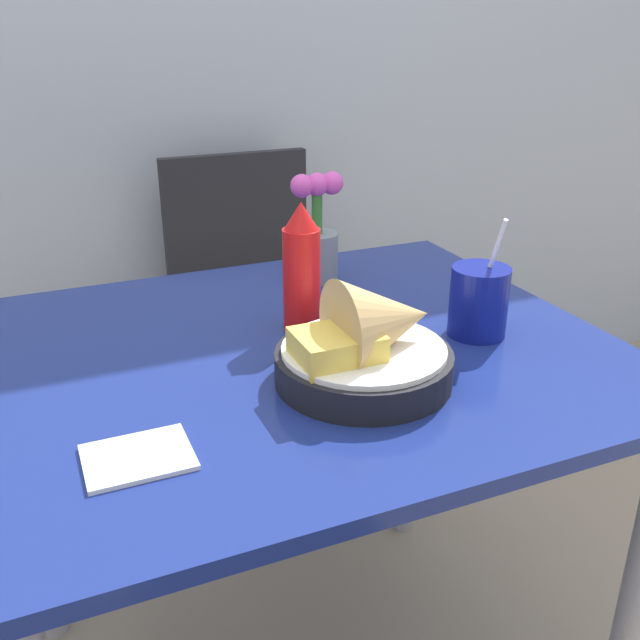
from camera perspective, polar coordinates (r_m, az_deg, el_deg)
name	(u,v)px	position (r m, az deg, el deg)	size (l,w,h in m)	color
dining_table	(296,410)	(1.19, -1.91, -7.24)	(1.00, 0.84, 0.77)	navy
chair_far_window	(249,299)	(1.97, -5.69, 1.65)	(0.40, 0.40, 0.92)	black
food_basket	(371,345)	(1.02, 4.07, -2.02)	(0.26, 0.26, 0.16)	black
ketchup_bottle	(302,270)	(1.16, -1.49, 4.04)	(0.06, 0.06, 0.22)	red
drink_cup	(478,303)	(1.19, 12.57, 1.31)	(0.10, 0.10, 0.20)	navy
flower_vase	(317,236)	(1.40, -0.24, 6.76)	(0.11, 0.08, 0.21)	gray
napkin	(138,457)	(0.89, -14.36, -10.58)	(0.13, 0.10, 0.01)	white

